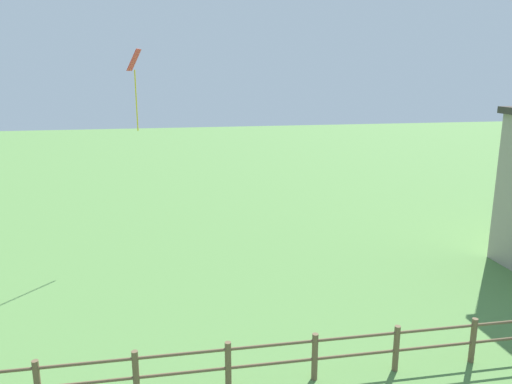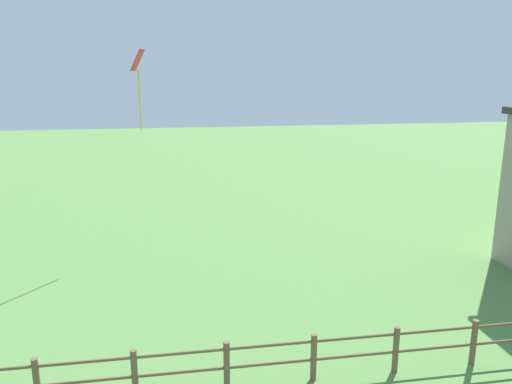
{
  "view_description": "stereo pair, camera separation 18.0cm",
  "coord_description": "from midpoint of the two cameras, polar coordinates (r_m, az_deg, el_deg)",
  "views": [
    {
      "loc": [
        -2.12,
        -2.98,
        6.83
      ],
      "look_at": [
        0.0,
        8.66,
        3.96
      ],
      "focal_mm": 35.0,
      "sensor_mm": 36.0,
      "label": 1
    },
    {
      "loc": [
        -1.94,
        -3.01,
        6.83
      ],
      "look_at": [
        0.0,
        8.66,
        3.96
      ],
      "focal_mm": 35.0,
      "sensor_mm": 36.0,
      "label": 2
    }
  ],
  "objects": [
    {
      "name": "wooden_fence",
      "position": [
        11.64,
        1.39,
        -18.46
      ],
      "size": [
        21.76,
        0.14,
        1.14
      ],
      "color": "brown",
      "rests_on": "ground_plane"
    },
    {
      "name": "kite_red_diamond",
      "position": [
        20.09,
        -13.94,
        13.01
      ],
      "size": [
        0.58,
        0.74,
        3.09
      ],
      "color": "red"
    }
  ]
}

